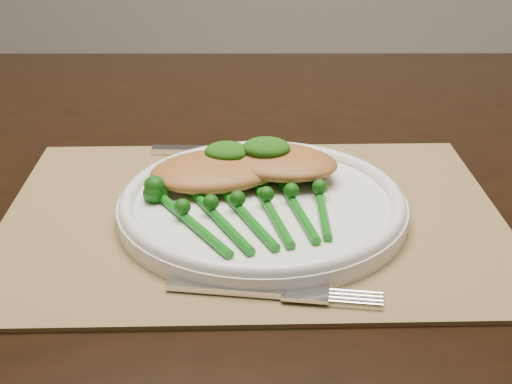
# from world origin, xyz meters

# --- Properties ---
(placemat) EXTENTS (0.55, 0.44, 0.00)m
(placemat) POSITION_xyz_m (0.03, -0.24, 0.75)
(placemat) COLOR olive
(placemat) RESTS_ON dining_table
(dinner_plate) EXTENTS (0.29, 0.29, 0.03)m
(dinner_plate) POSITION_xyz_m (0.04, -0.24, 0.77)
(dinner_plate) COLOR white
(dinner_plate) RESTS_ON placemat
(knife) EXTENTS (0.21, 0.03, 0.01)m
(knife) POSITION_xyz_m (-0.03, -0.09, 0.76)
(knife) COLOR silver
(knife) RESTS_ON placemat
(fork) EXTENTS (0.18, 0.02, 0.01)m
(fork) POSITION_xyz_m (0.08, -0.38, 0.76)
(fork) COLOR silver
(fork) RESTS_ON placemat
(chicken_fillet_left) EXTENTS (0.16, 0.14, 0.03)m
(chicken_fillet_left) POSITION_xyz_m (-0.01, -0.21, 0.79)
(chicken_fillet_left) COLOR #AF6E32
(chicken_fillet_left) RESTS_ON dinner_plate
(chicken_fillet_right) EXTENTS (0.14, 0.10, 0.03)m
(chicken_fillet_right) POSITION_xyz_m (0.05, -0.19, 0.79)
(chicken_fillet_right) COLOR #AF6E32
(chicken_fillet_right) RESTS_ON dinner_plate
(pesto_dollop_left) EXTENTS (0.05, 0.04, 0.02)m
(pesto_dollop_left) POSITION_xyz_m (-0.00, -0.19, 0.80)
(pesto_dollop_left) COLOR #114309
(pesto_dollop_left) RESTS_ON chicken_fillet_left
(pesto_dollop_right) EXTENTS (0.05, 0.04, 0.02)m
(pesto_dollop_right) POSITION_xyz_m (0.04, -0.19, 0.80)
(pesto_dollop_right) COLOR #114309
(pesto_dollop_right) RESTS_ON chicken_fillet_right
(broccolini_bundle) EXTENTS (0.21, 0.22, 0.04)m
(broccolini_bundle) POSITION_xyz_m (0.04, -0.28, 0.78)
(broccolini_bundle) COLOR #0D6310
(broccolini_bundle) RESTS_ON dinner_plate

